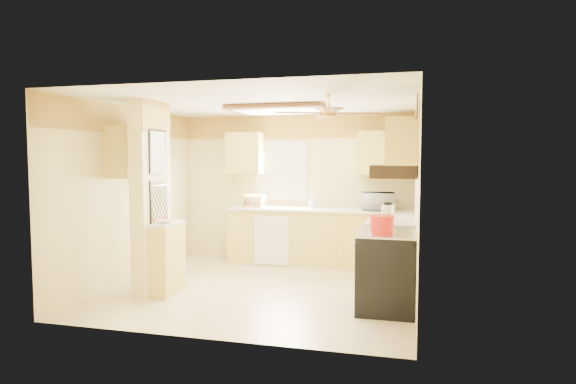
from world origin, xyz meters
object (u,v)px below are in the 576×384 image
(kettle, at_px, (388,212))
(dutch_oven, at_px, (382,224))
(stove, at_px, (386,271))
(bowl, at_px, (165,222))
(microwave, at_px, (378,201))

(kettle, bearing_deg, dutch_oven, -92.46)
(stove, relative_size, dutch_oven, 3.13)
(stove, height_order, bowl, bowl)
(bowl, bearing_deg, stove, 2.42)
(bowl, bearing_deg, microwave, 41.61)
(stove, xyz_separation_m, bowl, (-2.76, -0.12, 0.50))
(kettle, bearing_deg, microwave, 98.71)
(microwave, distance_m, kettle, 1.36)
(dutch_oven, bearing_deg, bowl, -177.55)
(dutch_oven, bearing_deg, stove, 1.16)
(bowl, relative_size, dutch_oven, 0.66)
(stove, distance_m, bowl, 2.80)
(bowl, height_order, kettle, kettle)
(dutch_oven, relative_size, kettle, 1.15)
(bowl, bearing_deg, dutch_oven, 2.45)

